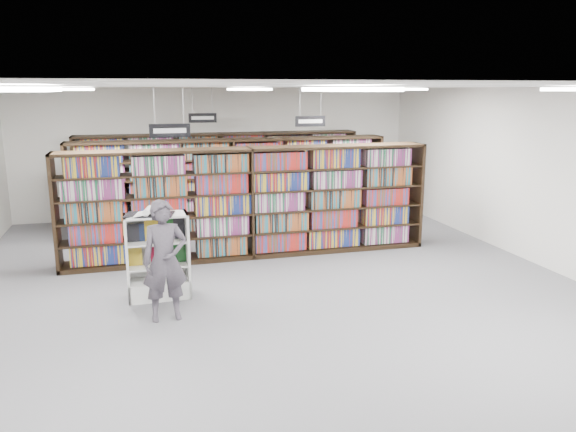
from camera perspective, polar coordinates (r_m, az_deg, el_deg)
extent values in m
plane|color=#55545A|center=(9.10, -1.23, -7.57)|extent=(12.00, 12.00, 0.00)
cube|color=white|center=(8.54, -1.34, 13.01)|extent=(10.00, 12.00, 0.10)
cube|color=silver|center=(14.52, -7.04, 6.49)|extent=(10.00, 0.10, 3.20)
cube|color=silver|center=(3.44, 24.55, -15.43)|extent=(10.00, 0.10, 3.20)
cube|color=silver|center=(10.99, 24.96, 3.40)|extent=(0.10, 12.00, 3.20)
cube|color=black|center=(10.70, -3.85, 1.35)|extent=(7.00, 0.60, 2.10)
cube|color=maroon|center=(10.70, -3.85, 1.35)|extent=(6.88, 0.42, 1.98)
cube|color=black|center=(12.63, -5.66, 3.07)|extent=(7.00, 0.60, 2.10)
cube|color=maroon|center=(12.63, -5.66, 3.07)|extent=(6.88, 0.42, 1.98)
cube|color=black|center=(14.29, -6.81, 4.17)|extent=(7.00, 0.60, 2.10)
cube|color=maroon|center=(14.29, -6.81, 4.17)|extent=(6.88, 0.42, 1.98)
cylinder|color=#B2B2B7|center=(9.29, -13.45, 10.87)|extent=(0.01, 0.01, 0.58)
cylinder|color=#B2B2B7|center=(9.32, -10.61, 11.00)|extent=(0.01, 0.01, 0.58)
cube|color=black|center=(9.32, -11.92, 8.48)|extent=(0.65, 0.02, 0.22)
cube|color=white|center=(9.31, -11.91, 8.48)|extent=(0.52, 0.00, 0.08)
cylinder|color=#B2B2B7|center=(11.77, 1.23, 11.53)|extent=(0.01, 0.01, 0.58)
cylinder|color=#B2B2B7|center=(11.90, 3.37, 11.53)|extent=(0.01, 0.01, 0.58)
cube|color=black|center=(11.85, 2.29, 9.60)|extent=(0.65, 0.02, 0.22)
cube|color=white|center=(11.84, 2.30, 9.59)|extent=(0.52, 0.00, 0.08)
cylinder|color=#B2B2B7|center=(13.35, -9.71, 11.50)|extent=(0.01, 0.01, 0.58)
cylinder|color=#B2B2B7|center=(13.41, -7.74, 11.57)|extent=(0.01, 0.01, 0.58)
cube|color=black|center=(13.39, -8.67, 9.83)|extent=(0.65, 0.02, 0.22)
cube|color=white|center=(13.38, -8.66, 9.82)|extent=(0.52, 0.00, 0.08)
cube|color=white|center=(5.37, -25.94, 11.50)|extent=(0.60, 1.20, 0.04)
cube|color=white|center=(5.67, 6.15, 12.67)|extent=(0.60, 1.20, 0.04)
cube|color=white|center=(10.33, -20.95, 11.93)|extent=(0.60, 1.20, 0.04)
cube|color=white|center=(10.49, -4.03, 12.72)|extent=(0.60, 1.20, 0.04)
cube|color=white|center=(11.46, 11.22, 12.51)|extent=(0.60, 1.20, 0.04)
cube|color=white|center=(9.00, -12.93, -7.19)|extent=(0.96, 0.50, 0.28)
cube|color=white|center=(8.82, -16.03, -4.21)|extent=(0.05, 0.47, 1.32)
cube|color=white|center=(8.87, -10.17, -3.82)|extent=(0.05, 0.47, 1.32)
cube|color=white|center=(9.05, -13.19, -3.63)|extent=(0.95, 0.05, 1.32)
cube|color=white|center=(8.68, -13.31, 0.08)|extent=(0.96, 0.50, 0.03)
cube|color=white|center=(8.88, -13.05, -4.89)|extent=(0.88, 0.45, 0.02)
cube|color=white|center=(8.77, -13.17, -2.54)|extent=(0.88, 0.45, 0.02)
cube|color=black|center=(8.77, -15.54, -1.63)|extent=(0.19, 0.07, 0.29)
cube|color=#111A34|center=(8.77, -14.62, -1.57)|extent=(0.19, 0.07, 0.29)
cube|color=gold|center=(8.78, -13.70, -1.51)|extent=(0.19, 0.07, 0.29)
cube|color=maroon|center=(8.79, -12.79, -1.45)|extent=(0.19, 0.07, 0.29)
cube|color=#144B1A|center=(8.80, -11.87, -1.39)|extent=(0.19, 0.07, 0.29)
cube|color=black|center=(8.81, -10.96, -1.33)|extent=(0.19, 0.07, 0.29)
cube|color=gold|center=(8.87, -15.27, -4.05)|extent=(0.21, 0.06, 0.27)
cube|color=maroon|center=(8.88, -13.12, -3.91)|extent=(0.21, 0.06, 0.27)
cube|color=#144B1A|center=(8.91, -10.98, -3.76)|extent=(0.21, 0.06, 0.27)
cube|color=black|center=(8.64, -13.90, 0.16)|extent=(0.78, 0.55, 0.02)
cube|color=white|center=(8.64, -15.03, 0.17)|extent=(0.39, 0.44, 0.06)
cube|color=white|center=(8.65, -12.79, 0.30)|extent=(0.38, 0.43, 0.08)
cylinder|color=white|center=(8.63, -14.05, 0.50)|extent=(0.18, 0.37, 0.10)
imported|color=#46404A|center=(7.94, -12.39, -4.48)|extent=(0.65, 0.46, 1.70)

